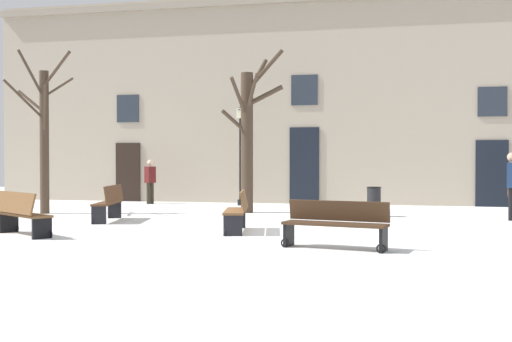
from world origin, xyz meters
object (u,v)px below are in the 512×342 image
(litter_bin, at_px, (374,202))
(bench_near_center_tree, at_px, (336,224))
(streetlamp, at_px, (241,144))
(bench_far_corner, at_px, (109,202))
(bench_by_litter_bin, at_px, (22,213))
(bench_back_to_back_left, at_px, (238,211))
(tree_right_of_center, at_px, (44,134))
(tree_foreground, at_px, (248,134))
(person_crossing_plaza, at_px, (150,180))
(person_by_shop_door, at_px, (512,182))

(litter_bin, relative_size, bench_near_center_tree, 0.43)
(streetlamp, bearing_deg, litter_bin, -36.14)
(litter_bin, relative_size, bench_far_corner, 0.46)
(bench_by_litter_bin, xyz_separation_m, bench_back_to_back_left, (4.29, 1.68, 0.00))
(tree_right_of_center, distance_m, streetlamp, 6.66)
(tree_foreground, bearing_deg, bench_back_to_back_left, -79.55)
(tree_foreground, distance_m, litter_bin, 4.27)
(tree_right_of_center, xyz_separation_m, bench_near_center_tree, (9.16, -5.55, -1.90))
(bench_far_corner, distance_m, bench_back_to_back_left, 4.22)
(tree_right_of_center, distance_m, bench_back_to_back_left, 7.80)
(person_crossing_plaza, bearing_deg, litter_bin, 87.32)
(tree_foreground, xyz_separation_m, person_crossing_plaza, (-4.32, 2.90, -1.51))
(tree_right_of_center, bearing_deg, tree_foreground, 15.25)
(bench_far_corner, bearing_deg, streetlamp, 150.55)
(litter_bin, height_order, person_by_shop_door, person_by_shop_door)
(tree_foreground, distance_m, person_crossing_plaza, 5.41)
(litter_bin, bearing_deg, person_crossing_plaza, 156.92)
(streetlamp, height_order, litter_bin, streetlamp)
(bench_back_to_back_left, bearing_deg, tree_foreground, 179.53)
(streetlamp, relative_size, litter_bin, 4.12)
(person_by_shop_door, bearing_deg, person_crossing_plaza, 84.32)
(bench_near_center_tree, bearing_deg, bench_by_litter_bin, -172.19)
(bench_near_center_tree, bearing_deg, bench_far_corner, 160.52)
(tree_foreground, height_order, person_crossing_plaza, tree_foreground)
(tree_foreground, xyz_separation_m, bench_far_corner, (-2.96, -3.31, -1.89))
(streetlamp, relative_size, bench_by_litter_bin, 2.03)
(bench_near_center_tree, xyz_separation_m, bench_far_corner, (-6.25, 3.84, 0.04))
(bench_near_center_tree, distance_m, person_crossing_plaza, 12.61)
(streetlamp, xyz_separation_m, person_crossing_plaza, (-3.37, 0.01, -1.26))
(tree_foreground, xyz_separation_m, bench_by_litter_bin, (-3.37, -6.65, -1.91))
(bench_far_corner, relative_size, person_crossing_plaza, 1.15)
(person_by_shop_door, bearing_deg, bench_near_center_tree, 159.35)
(bench_far_corner, distance_m, person_by_shop_door, 10.61)
(tree_foreground, distance_m, bench_far_corner, 4.82)
(litter_bin, relative_size, person_by_shop_door, 0.47)
(tree_right_of_center, relative_size, bench_near_center_tree, 2.41)
(tree_foreground, relative_size, bench_back_to_back_left, 2.78)
(bench_near_center_tree, distance_m, person_by_shop_door, 7.52)
(bench_by_litter_bin, height_order, bench_far_corner, bench_far_corner)
(streetlamp, bearing_deg, person_crossing_plaza, 179.91)
(person_crossing_plaza, bearing_deg, bench_near_center_tree, 57.55)
(bench_by_litter_bin, relative_size, person_by_shop_door, 0.95)
(streetlamp, distance_m, person_crossing_plaza, 3.60)
(tree_right_of_center, xyz_separation_m, person_by_shop_door, (13.21, 0.76, -1.35))
(bench_by_litter_bin, relative_size, bench_near_center_tree, 0.86)
(bench_by_litter_bin, bearing_deg, bench_back_to_back_left, -125.54)
(person_crossing_plaza, bearing_deg, tree_right_of_center, 1.41)
(tree_foreground, relative_size, person_crossing_plaza, 3.07)
(person_by_shop_door, bearing_deg, bench_by_litter_bin, 130.55)
(streetlamp, bearing_deg, tree_foreground, -71.85)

